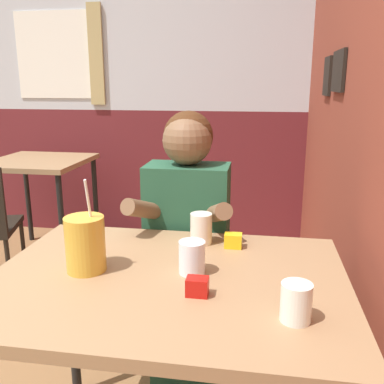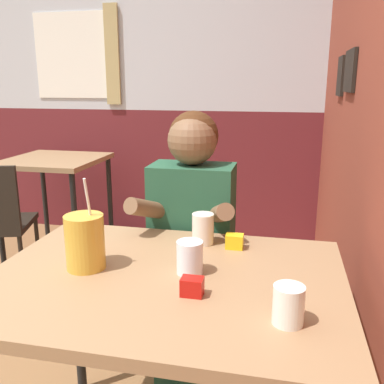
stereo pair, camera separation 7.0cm
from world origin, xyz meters
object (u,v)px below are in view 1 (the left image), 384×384
at_px(main_table, 167,297).
at_px(background_table, 40,173).
at_px(cocktail_pitcher, 85,244).
at_px(person_seated, 188,250).

distance_m(main_table, background_table, 2.25).
bearing_deg(cocktail_pitcher, background_table, 122.34).
bearing_deg(cocktail_pitcher, main_table, -0.66).
height_order(background_table, cocktail_pitcher, cocktail_pitcher).
height_order(main_table, background_table, same).
xyz_separation_m(main_table, person_seated, (-0.03, 0.53, -0.06)).
distance_m(person_seated, cocktail_pitcher, 0.61).
height_order(background_table, person_seated, person_seated).
bearing_deg(person_seated, cocktail_pitcher, -112.92).
bearing_deg(main_table, person_seated, 93.22).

